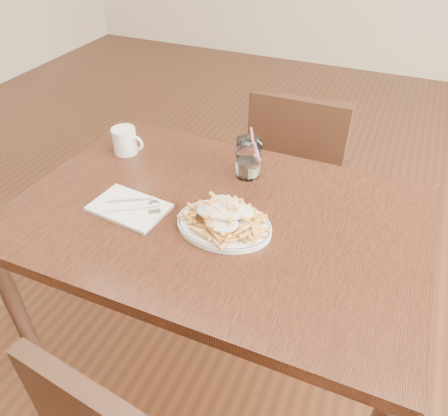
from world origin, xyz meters
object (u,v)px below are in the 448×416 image
at_px(loaded_fries, 224,213).
at_px(coffee_mug, 125,141).
at_px(chair_far, 297,170).
at_px(fries_plate, 224,225).
at_px(water_glass, 248,160).
at_px(table, 217,233).

distance_m(loaded_fries, coffee_mug, 0.54).
height_order(chair_far, fries_plate, chair_far).
relative_size(chair_far, fries_plate, 2.76).
bearing_deg(chair_far, loaded_fries, -91.70).
xyz_separation_m(chair_far, loaded_fries, (-0.02, -0.78, 0.31)).
relative_size(loaded_fries, water_glass, 1.29).
bearing_deg(loaded_fries, coffee_mug, 153.00).
bearing_deg(coffee_mug, water_glass, 4.04).
height_order(table, fries_plate, fries_plate).
height_order(water_glass, coffee_mug, water_glass).
xyz_separation_m(fries_plate, loaded_fries, (0.00, -0.00, 0.04)).
distance_m(table, loaded_fries, 0.15).
bearing_deg(chair_far, water_glass, -96.52).
distance_m(chair_far, fries_plate, 0.82).
height_order(chair_far, coffee_mug, chair_far).
relative_size(table, water_glass, 6.72).
distance_m(fries_plate, loaded_fries, 0.04).
bearing_deg(fries_plate, chair_far, 88.30).
distance_m(table, fries_plate, 0.11).
height_order(chair_far, water_glass, water_glass).
height_order(table, water_glass, water_glass).
bearing_deg(fries_plate, loaded_fries, -90.00).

